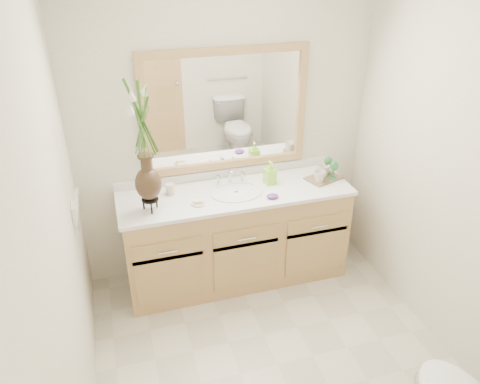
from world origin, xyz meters
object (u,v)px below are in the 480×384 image
object	(u,v)px
flower_vase	(143,131)
tumbler	(170,189)
tray	(324,178)
soap_bottle	(270,173)

from	to	relation	value
flower_vase	tumbler	size ratio (longest dim) A/B	10.52
tumbler	tray	xyz separation A→B (m)	(1.26, -0.10, -0.04)
tumbler	soap_bottle	bearing A→B (deg)	-3.12
soap_bottle	tray	distance (m)	0.46
flower_vase	soap_bottle	bearing A→B (deg)	8.94
flower_vase	tray	bearing A→B (deg)	3.80
tumbler	tray	world-z (taller)	tumbler
flower_vase	tray	distance (m)	1.56
soap_bottle	tumbler	bearing A→B (deg)	173.74
flower_vase	tumbler	xyz separation A→B (m)	(0.17, 0.20, -0.57)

